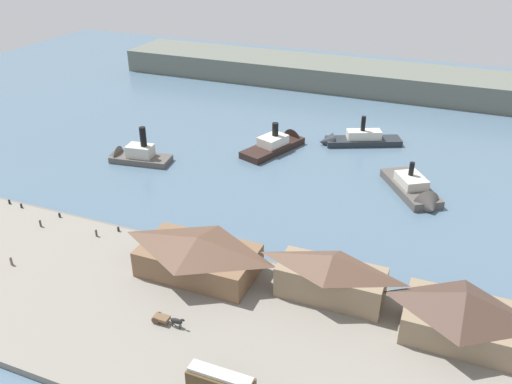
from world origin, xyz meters
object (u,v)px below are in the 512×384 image
(ferry_shed_west_terminal, at_px, (462,314))
(mooring_post_center_west, at_px, (118,229))
(ferry_shed_customs_shed, at_px, (331,276))
(mooring_post_center_east, at_px, (21,206))
(horse_cart, at_px, (167,319))
(ferry_departing_north, at_px, (354,140))
(mooring_post_east, at_px, (60,215))
(pedestrian_near_west_shed, at_px, (11,261))
(mooring_post_west, at_px, (9,202))
(ferry_moored_east, at_px, (134,155))
(ferry_approaching_west, at_px, (416,192))
(pedestrian_standing_center, at_px, (40,223))
(ferry_mid_harbor, at_px, (279,143))
(street_tram, at_px, (221,383))
(ferry_shed_east_terminal, at_px, (198,255))
(pedestrian_by_tram, at_px, (96,233))

(ferry_shed_west_terminal, height_order, mooring_post_center_west, ferry_shed_west_terminal)
(ferry_shed_customs_shed, distance_m, mooring_post_center_east, 67.89)
(horse_cart, bearing_deg, ferry_departing_north, 83.25)
(ferry_shed_west_terminal, height_order, mooring_post_east, ferry_shed_west_terminal)
(pedestrian_near_west_shed, relative_size, mooring_post_east, 1.94)
(ferry_shed_customs_shed, xyz_separation_m, mooring_post_west, (-71.34, 4.08, -3.57))
(mooring_post_east, xyz_separation_m, ferry_moored_east, (-3.00, 31.25, -0.08))
(ferry_shed_customs_shed, distance_m, ferry_approaching_west, 43.03)
(pedestrian_standing_center, bearing_deg, ferry_mid_harbor, 62.81)
(ferry_shed_customs_shed, bearing_deg, pedestrian_standing_center, -179.27)
(ferry_approaching_west, bearing_deg, street_tram, -103.27)
(ferry_shed_west_terminal, xyz_separation_m, ferry_departing_north, (-30.95, 68.33, -3.86))
(mooring_post_west, bearing_deg, ferry_shed_east_terminal, -7.31)
(mooring_post_center_west, xyz_separation_m, ferry_moored_east, (-17.26, 31.24, -0.08))
(street_tram, relative_size, mooring_post_center_west, 9.75)
(pedestrian_near_west_shed, bearing_deg, pedestrian_standing_center, 109.80)
(pedestrian_by_tram, height_order, ferry_moored_east, ferry_moored_east)
(ferry_shed_customs_shed, bearing_deg, ferry_moored_east, 150.10)
(street_tram, bearing_deg, ferry_shed_customs_shed, 73.29)
(pedestrian_by_tram, distance_m, ferry_departing_north, 74.89)
(ferry_shed_west_terminal, height_order, horse_cart, ferry_shed_west_terminal)
(pedestrian_by_tram, xyz_separation_m, mooring_post_east, (-11.43, 3.09, -0.28))
(mooring_post_center_east, xyz_separation_m, mooring_post_west, (-3.64, 0.39, 0.00))
(ferry_shed_east_terminal, relative_size, mooring_post_center_west, 22.34)
(ferry_mid_harbor, bearing_deg, ferry_approaching_west, -21.12)
(pedestrian_by_tram, xyz_separation_m, ferry_moored_east, (-14.42, 34.34, -0.36))
(horse_cart, relative_size, mooring_post_east, 5.97)
(pedestrian_standing_center, distance_m, mooring_post_east, 4.47)
(ferry_mid_harbor, xyz_separation_m, ferry_departing_north, (18.00, 10.20, -0.10))
(ferry_shed_east_terminal, relative_size, pedestrian_by_tram, 12.50)
(mooring_post_west, relative_size, ferry_mid_harbor, 0.04)
(ferry_shed_customs_shed, relative_size, mooring_post_west, 19.19)
(pedestrian_by_tram, height_order, pedestrian_standing_center, pedestrian_standing_center)
(ferry_shed_east_terminal, xyz_separation_m, mooring_post_east, (-34.96, 5.78, -3.11))
(street_tram, bearing_deg, pedestrian_near_west_shed, 165.29)
(ferry_moored_east, height_order, ferry_approaching_west, ferry_moored_east)
(ferry_shed_west_terminal, xyz_separation_m, ferry_mid_harbor, (-48.95, 58.14, -3.76))
(ferry_shed_east_terminal, height_order, ferry_shed_customs_shed, ferry_shed_customs_shed)
(pedestrian_standing_center, xyz_separation_m, ferry_moored_east, (-2.01, 35.60, -0.38))
(mooring_post_east, relative_size, mooring_post_west, 1.00)
(ferry_approaching_west, bearing_deg, mooring_post_east, -149.75)
(ferry_mid_harbor, bearing_deg, ferry_moored_east, -145.42)
(mooring_post_west, bearing_deg, pedestrian_standing_center, -20.73)
(pedestrian_standing_center, height_order, mooring_post_center_east, pedestrian_standing_center)
(pedestrian_standing_center, height_order, mooring_post_east, pedestrian_standing_center)
(horse_cart, bearing_deg, mooring_post_west, 158.57)
(ferry_shed_customs_shed, distance_m, mooring_post_west, 71.55)
(pedestrian_near_west_shed, bearing_deg, pedestrian_by_tram, 58.87)
(pedestrian_standing_center, height_order, ferry_mid_harbor, ferry_mid_harbor)
(pedestrian_near_west_shed, bearing_deg, street_tram, -14.71)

